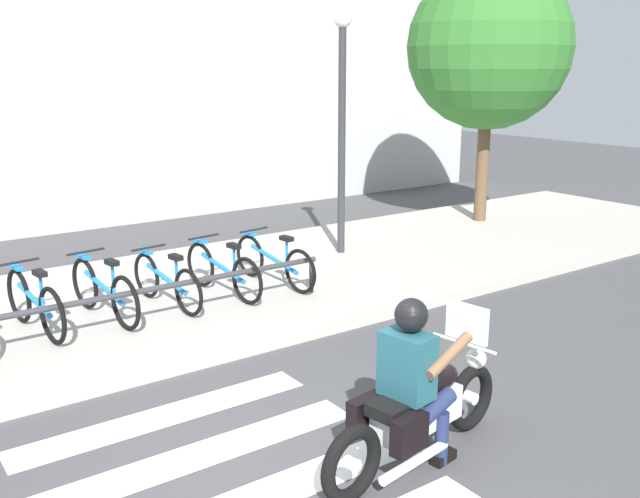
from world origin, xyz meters
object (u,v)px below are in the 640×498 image
(tree_near_rack, at_px, (489,47))
(motorcycle, at_px, (418,411))
(bicycle_6, at_px, (223,270))
(bike_rack, at_px, (85,304))
(bicycle_4, at_px, (104,291))
(bicycle_5, at_px, (166,281))
(street_lamp, at_px, (342,112))
(bicycle_7, at_px, (274,261))
(rider, at_px, (413,371))
(bicycle_3, at_px, (35,303))

(tree_near_rack, bearing_deg, motorcycle, -140.88)
(bicycle_6, bearing_deg, bike_rack, -164.46)
(bicycle_4, relative_size, bicycle_5, 1.06)
(street_lamp, bearing_deg, bicycle_7, -154.17)
(rider, distance_m, street_lamp, 6.39)
(motorcycle, relative_size, bicycle_4, 1.26)
(bicycle_3, bearing_deg, bike_rack, -54.19)
(motorcycle, relative_size, bicycle_6, 1.27)
(bicycle_3, xyz_separation_m, bike_rack, (0.40, -0.55, 0.07))
(bicycle_3, height_order, bicycle_5, bicycle_3)
(tree_near_rack, bearing_deg, bicycle_3, -171.62)
(bicycle_5, bearing_deg, bicycle_7, 0.00)
(motorcycle, bearing_deg, rider, -173.64)
(bicycle_5, bearing_deg, motorcycle, -86.69)
(tree_near_rack, bearing_deg, rider, -141.16)
(motorcycle, relative_size, bike_rack, 0.34)
(bike_rack, bearing_deg, bicycle_7, 11.25)
(motorcycle, relative_size, bicycle_5, 1.34)
(rider, xyz_separation_m, bicycle_3, (-1.77, 4.36, -0.30))
(bike_rack, bearing_deg, bicycle_3, 125.81)
(motorcycle, xyz_separation_m, bicycle_4, (-1.05, 4.35, 0.06))
(motorcycle, xyz_separation_m, street_lamp, (3.19, 5.25, 1.97))
(rider, relative_size, tree_near_rack, 0.28)
(bike_rack, height_order, street_lamp, street_lamp)
(bicycle_6, height_order, bicycle_7, bicycle_6)
(rider, relative_size, street_lamp, 0.36)
(tree_near_rack, bearing_deg, bicycle_4, -170.80)
(rider, bearing_deg, bicycle_7, 71.94)
(bicycle_4, bearing_deg, bicycle_5, 0.08)
(motorcycle, distance_m, bicycle_5, 4.36)
(bicycle_3, bearing_deg, tree_near_rack, 8.38)
(tree_near_rack, bearing_deg, bicycle_6, -168.57)
(rider, xyz_separation_m, bike_rack, (-1.37, 3.81, -0.23))
(motorcycle, relative_size, street_lamp, 0.54)
(rider, bearing_deg, bike_rack, 109.77)
(bicycle_5, distance_m, street_lamp, 4.05)
(bicycle_6, xyz_separation_m, tree_near_rack, (6.40, 1.29, 2.96))
(bicycle_7, height_order, tree_near_rack, tree_near_rack)
(rider, bearing_deg, street_lamp, 58.12)
(bicycle_6, xyz_separation_m, bike_rack, (-1.99, -0.55, 0.08))
(motorcycle, bearing_deg, bike_rack, 110.86)
(bicycle_5, relative_size, street_lamp, 0.40)
(tree_near_rack, bearing_deg, bicycle_7, -167.00)
(motorcycle, distance_m, bicycle_4, 4.48)
(bicycle_7, distance_m, tree_near_rack, 6.47)
(rider, xyz_separation_m, street_lamp, (3.27, 5.26, 1.61))
(bicycle_3, xyz_separation_m, bicycle_7, (3.19, 0.00, -0.02))
(motorcycle, distance_m, tree_near_rack, 9.44)
(tree_near_rack, bearing_deg, bicycle_5, -169.81)
(bicycle_5, bearing_deg, street_lamp, 14.55)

